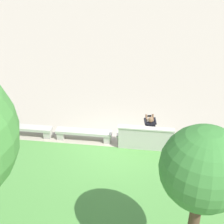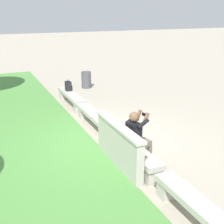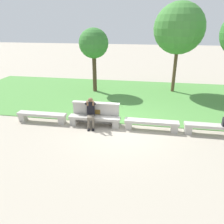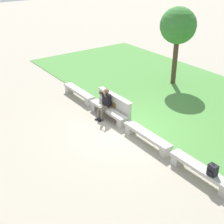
{
  "view_description": "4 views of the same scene",
  "coord_description": "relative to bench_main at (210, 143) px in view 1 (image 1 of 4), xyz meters",
  "views": [
    {
      "loc": [
        -1.29,
        10.52,
        7.32
      ],
      "look_at": [
        0.18,
        -0.62,
        1.07
      ],
      "focal_mm": 50.0,
      "sensor_mm": 36.0,
      "label": 1
    },
    {
      "loc": [
        -7.18,
        3.05,
        3.49
      ],
      "look_at": [
        0.12,
        -0.1,
        0.83
      ],
      "focal_mm": 50.0,
      "sensor_mm": 36.0,
      "label": 2
    },
    {
      "loc": [
        1.01,
        -8.69,
        4.36
      ],
      "look_at": [
        -0.41,
        -0.29,
        0.86
      ],
      "focal_mm": 35.0,
      "sensor_mm": 36.0,
      "label": 3
    },
    {
      "loc": [
        8.59,
        -6.85,
        6.39
      ],
      "look_at": [
        -0.48,
        -0.36,
        0.72
      ],
      "focal_mm": 50.0,
      "sensor_mm": 36.0,
      "label": 4
    }
  ],
  "objects": [
    {
      "name": "bench_main",
      "position": [
        0.0,
        0.0,
        0.0
      ],
      "size": [
        2.32,
        0.4,
        0.45
      ],
      "color": "#B7B2A8",
      "rests_on": "ground"
    },
    {
      "name": "ground_plane",
      "position": [
        3.79,
        0.0,
        -0.31
      ],
      "size": [
        80.0,
        80.0,
        0.0
      ],
      "primitive_type": "plane",
      "color": "#A89E8C"
    },
    {
      "name": "bench_near",
      "position": [
        2.53,
        0.0,
        0.0
      ],
      "size": [
        2.32,
        0.4,
        0.45
      ],
      "color": "#B7B2A8",
      "rests_on": "ground"
    },
    {
      "name": "backpack",
      "position": [
        8.03,
        -0.04,
        0.32
      ],
      "size": [
        0.28,
        0.24,
        0.43
      ],
      "color": "black",
      "rests_on": "bench_far"
    },
    {
      "name": "backrest_wall_with_plaque",
      "position": [
        2.53,
        0.34,
        0.21
      ],
      "size": [
        2.18,
        0.24,
        1.01
      ],
      "color": "#B7B2A8",
      "rests_on": "ground"
    },
    {
      "name": "bench_mid",
      "position": [
        5.06,
        0.0,
        0.0
      ],
      "size": [
        2.32,
        0.4,
        0.45
      ],
      "color": "#B7B2A8",
      "rests_on": "ground"
    },
    {
      "name": "person_photographer",
      "position": [
        2.39,
        -0.08,
        0.43
      ],
      "size": [
        0.53,
        0.77,
        1.32
      ],
      "color": "black",
      "rests_on": "ground"
    },
    {
      "name": "bench_far",
      "position": [
        7.59,
        0.0,
        0.0
      ],
      "size": [
        2.32,
        0.4,
        0.45
      ],
      "color": "#B7B2A8",
      "rests_on": "ground"
    },
    {
      "name": "tree_right_background",
      "position": [
        1.28,
        5.23,
        2.79
      ],
      "size": [
        1.87,
        1.87,
        4.08
      ],
      "color": "#4C3826",
      "rests_on": "ground"
    }
  ]
}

